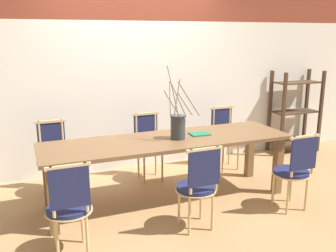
{
  "coord_description": "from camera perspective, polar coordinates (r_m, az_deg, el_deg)",
  "views": [
    {
      "loc": [
        -1.49,
        -3.74,
        1.88
      ],
      "look_at": [
        0.0,
        0.0,
        0.89
      ],
      "focal_mm": 40.0,
      "sensor_mm": 36.0,
      "label": 1
    }
  ],
  "objects": [
    {
      "name": "chair_far_leftend",
      "position": [
        4.69,
        -17.07,
        -4.21
      ],
      "size": [
        0.4,
        0.4,
        0.87
      ],
      "rotation": [
        0.0,
        0.0,
        3.14
      ],
      "color": "#1E234C",
      "rests_on": "ground_plane"
    },
    {
      "name": "book_stack",
      "position": [
        4.38,
        4.83,
        -1.2
      ],
      "size": [
        0.23,
        0.19,
        0.01
      ],
      "color": "#1E6B4C",
      "rests_on": "dining_table"
    },
    {
      "name": "dining_table",
      "position": [
        4.21,
        -0.0,
        -3.22
      ],
      "size": [
        2.81,
        0.8,
        0.74
      ],
      "color": "brown",
      "rests_on": "ground_plane"
    },
    {
      "name": "chair_far_left",
      "position": [
        4.92,
        -2.94,
        -2.76
      ],
      "size": [
        0.4,
        0.4,
        0.87
      ],
      "rotation": [
        0.0,
        0.0,
        3.14
      ],
      "color": "#1E234C",
      "rests_on": "ground_plane"
    },
    {
      "name": "wall_rear",
      "position": [
        5.21,
        -5.21,
        10.74
      ],
      "size": [
        12.0,
        0.06,
        3.2
      ],
      "color": "white",
      "rests_on": "ground_plane"
    },
    {
      "name": "shelving_rack",
      "position": [
        6.38,
        18.79,
        2.04
      ],
      "size": [
        0.78,
        0.38,
        1.32
      ],
      "color": "#422D1E",
      "rests_on": "ground_plane"
    },
    {
      "name": "chair_near_center",
      "position": [
        4.26,
        18.7,
        -6.19
      ],
      "size": [
        0.4,
        0.4,
        0.87
      ],
      "color": "#1E234C",
      "rests_on": "ground_plane"
    },
    {
      "name": "vase_centerpiece",
      "position": [
        4.16,
        1.52,
        -0.05
      ],
      "size": [
        0.38,
        0.34,
        0.82
      ],
      "color": "#33383D",
      "rests_on": "dining_table"
    },
    {
      "name": "chair_far_center",
      "position": [
        5.38,
        8.69,
        -1.43
      ],
      "size": [
        0.4,
        0.4,
        0.87
      ],
      "rotation": [
        0.0,
        0.0,
        3.14
      ],
      "color": "#1E234C",
      "rests_on": "ground_plane"
    },
    {
      "name": "chair_near_leftend",
      "position": [
        3.33,
        -14.83,
        -11.58
      ],
      "size": [
        0.4,
        0.4,
        0.87
      ],
      "color": "#1E234C",
      "rests_on": "ground_plane"
    },
    {
      "name": "chair_near_left",
      "position": [
        3.65,
        4.6,
        -8.85
      ],
      "size": [
        0.4,
        0.4,
        0.87
      ],
      "color": "#1E234C",
      "rests_on": "ground_plane"
    },
    {
      "name": "ground_plane",
      "position": [
        4.44,
        -0.0,
        -11.17
      ],
      "size": [
        16.0,
        16.0,
        0.0
      ],
      "primitive_type": "plane",
      "color": "#A87F51"
    }
  ]
}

